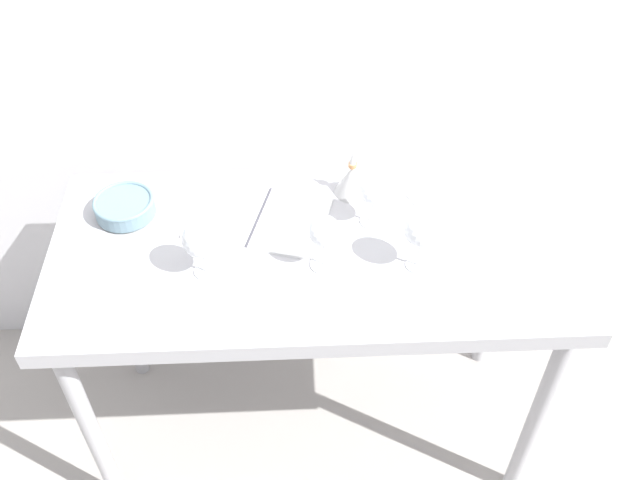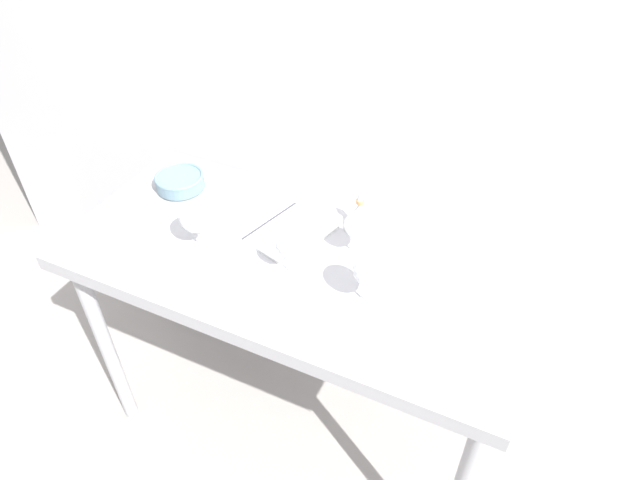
# 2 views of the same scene
# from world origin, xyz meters

# --- Properties ---
(ground_plane) EXTENTS (6.00, 6.00, 0.00)m
(ground_plane) POSITION_xyz_m (0.00, 0.00, 0.00)
(ground_plane) COLOR #9A958F
(back_wall) EXTENTS (3.80, 0.04, 2.60)m
(back_wall) POSITION_xyz_m (0.00, 0.49, 1.30)
(back_wall) COLOR silver
(back_wall) RESTS_ON ground_plane
(steel_counter) EXTENTS (1.40, 0.65, 0.90)m
(steel_counter) POSITION_xyz_m (0.00, -0.01, 0.79)
(steel_counter) COLOR #ABABB0
(steel_counter) RESTS_ON ground_plane
(wine_glass_far_right) EXTENTS (0.08, 0.08, 0.16)m
(wine_glass_far_right) POSITION_xyz_m (0.17, 0.08, 1.01)
(wine_glass_far_right) COLOR white
(wine_glass_far_right) RESTS_ON steel_counter
(wine_glass_near_right) EXTENTS (0.09, 0.09, 0.18)m
(wine_glass_near_right) POSITION_xyz_m (0.27, -0.09, 1.03)
(wine_glass_near_right) COLOR white
(wine_glass_near_right) RESTS_ON steel_counter
(wine_glass_near_left) EXTENTS (0.09, 0.09, 0.16)m
(wine_glass_near_left) POSITION_xyz_m (-0.28, -0.09, 1.01)
(wine_glass_near_left) COLOR white
(wine_glass_near_left) RESTS_ON steel_counter
(wine_glass_near_center) EXTENTS (0.08, 0.08, 0.16)m
(wine_glass_near_center) POSITION_xyz_m (0.03, -0.07, 1.02)
(wine_glass_near_center) COLOR white
(wine_glass_near_center) RESTS_ON steel_counter
(open_notebook) EXTENTS (0.42, 0.33, 0.01)m
(open_notebook) POSITION_xyz_m (-0.14, 0.11, 0.90)
(open_notebook) COLOR white
(open_notebook) RESTS_ON steel_counter
(tasting_sheet_upper) EXTENTS (0.27, 0.29, 0.00)m
(tasting_sheet_upper) POSITION_xyz_m (0.40, 0.15, 0.90)
(tasting_sheet_upper) COLOR white
(tasting_sheet_upper) RESTS_ON steel_counter
(tasting_bowl) EXTENTS (0.17, 0.17, 0.06)m
(tasting_bowl) POSITION_xyz_m (-0.51, 0.14, 0.93)
(tasting_bowl) COLOR #DBCC66
(tasting_bowl) RESTS_ON steel_counter
(decanter_funnel) EXTENTS (0.10, 0.10, 0.14)m
(decanter_funnel) POSITION_xyz_m (0.12, 0.21, 0.95)
(decanter_funnel) COLOR #B5B5B5
(decanter_funnel) RESTS_ON steel_counter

